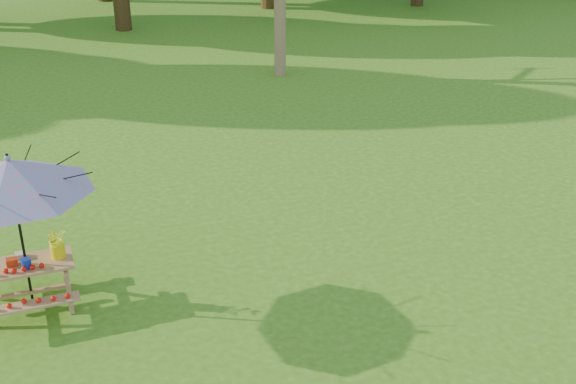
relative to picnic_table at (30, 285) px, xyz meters
name	(u,v)px	position (x,y,z in m)	size (l,w,h in m)	color
picnic_table	(30,285)	(0.00, 0.00, 0.00)	(1.20, 1.32, 0.67)	#9F7048
patio_umbrella	(10,176)	(0.00, 0.00, 1.62)	(2.58, 2.58, 2.25)	black
produce_bins	(20,261)	(-0.07, 0.00, 0.40)	(0.31, 0.43, 0.13)	#B22F0E
tomatoes_row	(14,270)	(-0.15, -0.18, 0.38)	(0.77, 0.13, 0.07)	red
flower_bucket	(57,242)	(0.42, 0.03, 0.57)	(0.31, 0.29, 0.43)	yellow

